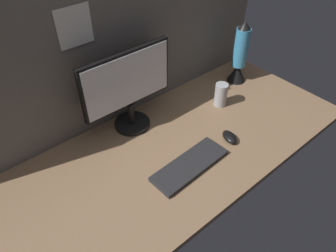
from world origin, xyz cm
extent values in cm
cube|color=#8C6B4C|center=(0.00, 0.00, -1.50)|extent=(180.00, 80.00, 3.00)
cube|color=slate|center=(0.00, 37.50, 37.43)|extent=(180.00, 5.00, 74.85)
cube|color=white|center=(-20.51, 34.70, 53.43)|extent=(14.93, 0.40, 16.25)
cylinder|color=black|center=(-4.60, 24.50, 0.90)|extent=(18.00, 18.00, 1.80)
cylinder|color=black|center=(-4.60, 24.50, 7.30)|extent=(3.20, 3.20, 11.00)
cube|color=black|center=(-4.60, 25.50, 26.76)|extent=(47.08, 2.40, 27.92)
cube|color=white|center=(-4.60, 24.10, 26.76)|extent=(44.68, 0.60, 25.52)
cube|color=#262628|center=(-1.71, -15.13, 1.00)|extent=(37.60, 14.81, 2.00)
ellipsoid|color=black|center=(24.86, -14.76, 1.70)|extent=(8.24, 10.84, 3.40)
cylinder|color=#B2B2B7|center=(42.07, 7.57, 6.47)|extent=(6.84, 6.84, 12.93)
cone|color=black|center=(67.55, 17.94, 5.10)|extent=(11.22, 11.22, 10.20)
cylinder|color=#3F99CC|center=(67.55, 17.94, 21.41)|extent=(8.16, 8.16, 22.43)
cone|color=black|center=(67.55, 17.94, 34.67)|extent=(7.34, 7.34, 4.08)
camera|label=1|loc=(-69.90, -81.21, 107.24)|focal=34.21mm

